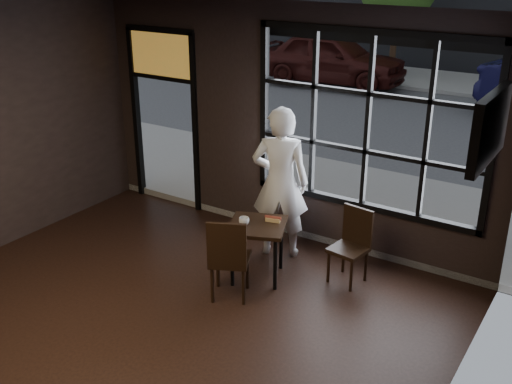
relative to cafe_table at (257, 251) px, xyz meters
The scene contains 13 objects.
floor 2.30m from the cafe_table, 100.06° to the right, with size 6.00×7.00×0.02m, color black.
ceiling 3.64m from the cafe_table, 100.06° to the right, with size 6.00×7.00×0.02m, color black.
wall_right 3.65m from the cafe_table, 40.63° to the right, with size 0.04×7.00×3.20m, color black.
window_frame 2.08m from the cafe_table, 57.60° to the left, with size 3.06×0.12×2.28m, color black.
stained_transom 3.43m from the cafe_table, 153.11° to the left, with size 1.20×0.06×0.70m, color orange.
cafe_table is the anchor object (origin of this frame).
chair_near 0.55m from the cafe_table, 93.51° to the right, with size 0.44×0.44×1.03m, color black.
chair_window 1.11m from the cafe_table, 26.98° to the left, with size 0.40×0.40×0.93m, color black.
man 0.96m from the cafe_table, 98.09° to the left, with size 0.73×0.48×2.01m, color white.
hotdog 0.44m from the cafe_table, 54.91° to the left, with size 0.20×0.08×0.06m, color tan, non-canonical shape.
cup 0.44m from the cafe_table, 140.83° to the right, with size 0.12×0.12×0.10m, color silver.
tv 3.26m from the cafe_table, ahead, with size 0.12×1.06×0.62m, color black.
maroon_car 11.26m from the cafe_table, 111.69° to the left, with size 1.74×4.33×1.47m, color #35100D.
Camera 1 is at (3.92, -3.25, 3.80)m, focal length 42.00 mm.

